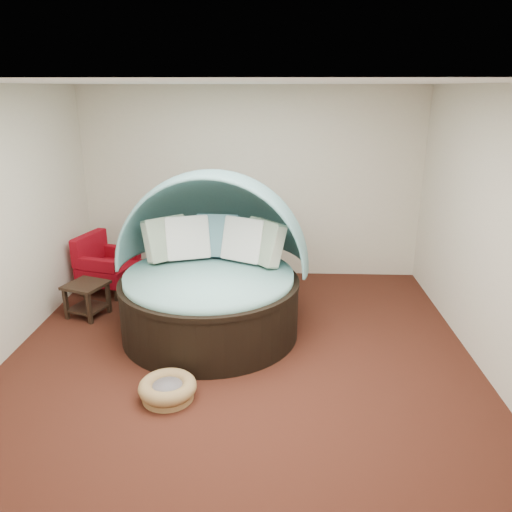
{
  "coord_description": "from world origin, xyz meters",
  "views": [
    {
      "loc": [
        0.37,
        -4.82,
        2.76
      ],
      "look_at": [
        0.14,
        0.6,
        0.92
      ],
      "focal_mm": 35.0,
      "sensor_mm": 36.0,
      "label": 1
    }
  ],
  "objects_px": {
    "red_armchair": "(105,265)",
    "side_table": "(87,295)",
    "canopy_daybed": "(211,259)",
    "pet_basket": "(168,389)"
  },
  "relations": [
    {
      "from": "red_armchair",
      "to": "side_table",
      "type": "bearing_deg",
      "value": -72.66
    },
    {
      "from": "canopy_daybed",
      "to": "side_table",
      "type": "relative_size",
      "value": 4.0
    },
    {
      "from": "canopy_daybed",
      "to": "pet_basket",
      "type": "height_order",
      "value": "canopy_daybed"
    },
    {
      "from": "red_armchair",
      "to": "side_table",
      "type": "relative_size",
      "value": 1.47
    },
    {
      "from": "side_table",
      "to": "canopy_daybed",
      "type": "bearing_deg",
      "value": -9.65
    },
    {
      "from": "red_armchair",
      "to": "side_table",
      "type": "xyz_separation_m",
      "value": [
        0.03,
        -0.84,
        -0.1
      ]
    },
    {
      "from": "pet_basket",
      "to": "red_armchair",
      "type": "height_order",
      "value": "red_armchair"
    },
    {
      "from": "canopy_daybed",
      "to": "red_armchair",
      "type": "relative_size",
      "value": 2.71
    },
    {
      "from": "canopy_daybed",
      "to": "red_armchair",
      "type": "bearing_deg",
      "value": 150.35
    },
    {
      "from": "pet_basket",
      "to": "side_table",
      "type": "xyz_separation_m",
      "value": [
        -1.38,
        1.73,
        0.18
      ]
    }
  ]
}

